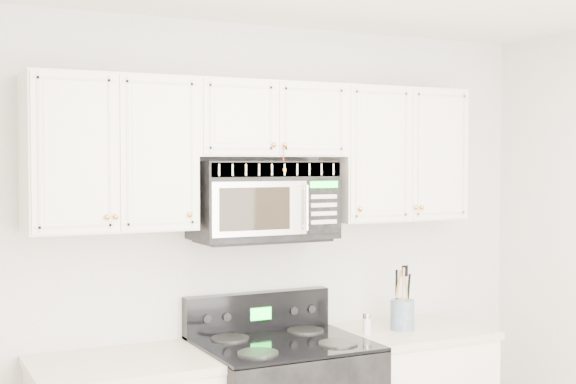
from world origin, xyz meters
TOP-DOWN VIEW (x-y plane):
  - room at (0.00, 0.00)m, footprint 3.51×3.51m
  - upper_cabinets at (0.00, 1.58)m, footprint 2.44×0.37m
  - microwave at (-0.02, 1.56)m, footprint 0.74×0.42m
  - utensil_crock at (0.77, 1.42)m, footprint 0.13×0.13m
  - shaker_salt at (0.54, 1.42)m, footprint 0.05×0.05m
  - shaker_pepper at (0.53, 1.41)m, footprint 0.04×0.04m

SIDE VIEW (x-z plane):
  - shaker_pepper at x=0.53m, z-range 0.92..1.02m
  - shaker_salt at x=0.54m, z-range 0.92..1.03m
  - utensil_crock at x=0.77m, z-range 0.83..1.19m
  - room at x=0.00m, z-range 0.00..2.60m
  - microwave at x=-0.02m, z-range 1.45..1.86m
  - upper_cabinets at x=0.00m, z-range 1.56..2.31m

